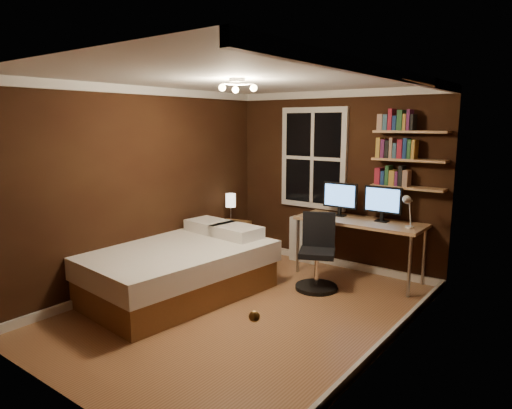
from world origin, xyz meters
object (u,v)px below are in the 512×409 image
Objects in this scene: nightstand at (231,241)px; monitor_right at (383,204)px; radiator at (304,240)px; monitor_left at (340,199)px; office_chair at (317,261)px; desk_lamp at (408,211)px; desk at (359,224)px; bed at (175,268)px; bedside_lamp at (231,208)px.

nightstand is 2.34m from monitor_right.
monitor_left reaches higher than radiator.
monitor_right is 0.52× the size of office_chair.
radiator is at bearing 23.16° from nightstand.
nightstand is at bearing -174.41° from desk_lamp.
desk is at bearing -12.64° from radiator.
nightstand is 0.61× the size of office_chair.
monitor_left reaches higher than nightstand.
office_chair is at bearing -149.59° from desk_lamp.
bed is 4.69× the size of monitor_right.
desk is 0.81m from office_chair.
desk is at bearing -162.71° from monitor_right.
desk_lamp reaches higher than office_chair.
monitor_left reaches higher than desk_lamp.
monitor_right is 0.46m from desk_lamp.
bedside_lamp is 1.65m from monitor_left.
desk is (1.90, 0.38, -0.06)m from bedside_lamp.
desk_lamp is 0.46× the size of office_chair.
bedside_lamp reaches higher than desk.
desk is at bearing 44.95° from office_chair.
nightstand is 0.87× the size of radiator.
bedside_lamp is at bearing 109.39° from bed.
radiator is 0.70× the size of office_chair.
office_chair reaches higher than nightstand.
nightstand is 2.69m from desk_lamp.
desk is 3.36× the size of monitor_right.
monitor_left reaches higher than bed.
monitor_left is at bearing 63.85° from bed.
radiator is 1.07m from desk.
desk_lamp is (2.21, 1.73, 0.70)m from bed.
monitor_left and monitor_right have the same top height.
monitor_right is (2.17, 0.46, 0.74)m from nightstand.
desk is (1.90, 0.38, 0.45)m from nightstand.
bed is 2.45m from desk.
radiator is at bearing 80.15° from bed.
monitor_left is 1.01m from office_chair.
radiator is at bearing 168.11° from desk_lamp.
office_chair is (-0.25, -0.67, -0.38)m from desk.
bed is 2.75m from monitor_right.
bed is 1.60m from bedside_lamp.
desk_lamp reaches higher than bed.
bed reaches higher than nightstand.
office_chair is at bearing 48.28° from bed.
bedside_lamp reaches higher than office_chair.
nightstand is 1.32× the size of desk_lamp.
bedside_lamp is 1.94m from desk.
monitor_right reaches higher than office_chair.
bed is at bearing -162.05° from office_chair.
monitor_right is at bearing 152.27° from desk_lamp.
bed is 4.69× the size of monitor_left.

